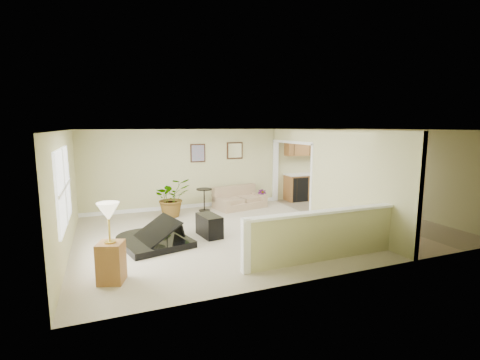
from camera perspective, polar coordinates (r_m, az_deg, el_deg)
name	(u,v)px	position (r m, az deg, el deg)	size (l,w,h in m)	color
floor	(265,229)	(8.97, 4.17, -7.99)	(9.00, 9.00, 0.00)	beige
back_wall	(226,167)	(11.44, -2.31, 2.08)	(9.00, 0.04, 2.50)	#C4C185
front_wall	(343,206)	(6.18, 16.52, -4.04)	(9.00, 0.04, 2.50)	#C4C185
left_wall	(65,193)	(7.87, -26.72, -1.92)	(0.04, 6.00, 2.50)	#C4C185
right_wall	(402,172)	(11.38, 25.11, 1.22)	(0.04, 6.00, 2.50)	#C4C185
ceiling	(266,130)	(8.59, 4.36, 8.20)	(9.00, 6.00, 0.04)	silver
kitchen_vinyl	(364,217)	(10.68, 19.66, -5.73)	(2.70, 6.00, 0.01)	#9D876A
interior_partition	(321,177)	(9.81, 13.11, 0.56)	(0.18, 5.99, 2.50)	#C4C185
pony_half_wall	(321,235)	(6.95, 13.16, -8.73)	(3.42, 0.22, 1.00)	#C4C185
left_window	(63,187)	(7.34, -27.04, -1.06)	(0.05, 2.15, 1.45)	white
wall_art_left	(198,153)	(11.08, -6.93, 4.40)	(0.48, 0.04, 0.58)	#3A2315
wall_mirror	(235,151)	(11.46, -0.86, 4.86)	(0.55, 0.04, 0.55)	#3A2315
kitchen_cabinets	(313,175)	(12.67, 11.86, 0.82)	(2.36, 0.65, 2.33)	brown
piano	(154,221)	(7.87, -13.98, -6.54)	(1.81, 1.82, 1.29)	black
piano_bench	(209,226)	(8.34, -5.07, -7.46)	(0.39, 0.77, 0.51)	black
loveseat	(239,197)	(11.16, -0.12, -2.81)	(1.74, 1.19, 0.90)	tan
accent_table	(204,197)	(10.74, -5.90, -2.75)	(0.48, 0.48, 0.70)	black
palm_plant	(172,198)	(10.22, -11.11, -2.86)	(1.13, 1.01, 1.12)	black
small_plant	(262,199)	(11.44, 3.58, -3.12)	(0.35, 0.35, 0.54)	black
lamp_stand	(110,249)	(6.24, -20.49, -10.55)	(0.51, 0.51, 1.36)	brown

